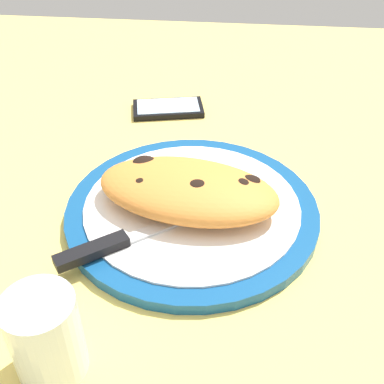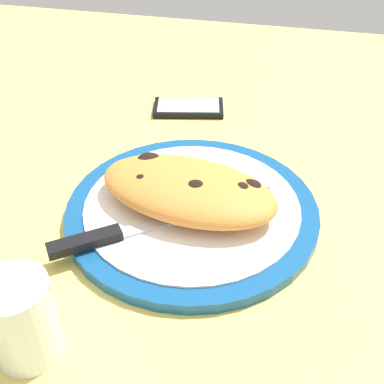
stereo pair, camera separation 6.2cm
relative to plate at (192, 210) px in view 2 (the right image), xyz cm
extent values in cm
cube|color=#EACC60|center=(0.00, 0.00, -2.36)|extent=(150.00, 150.00, 3.00)
cylinder|color=navy|center=(0.00, 0.00, -0.11)|extent=(32.79, 32.79, 1.50)
cylinder|color=white|center=(0.00, 0.00, 0.78)|extent=(27.98, 27.98, 0.30)
ellipsoid|color=orange|center=(0.54, 0.16, 3.23)|extent=(25.06, 16.40, 4.59)
ellipsoid|color=black|center=(-6.14, 0.49, 4.82)|extent=(2.20, 2.17, 0.69)
ellipsoid|color=black|center=(6.18, 0.94, 4.88)|extent=(2.01, 1.88, 0.60)
ellipsoid|color=black|center=(-0.76, 1.31, 5.15)|extent=(2.86, 2.55, 0.89)
ellipsoid|color=black|center=(6.73, -3.61, 4.59)|extent=(3.67, 3.45, 1.08)
ellipsoid|color=black|center=(-7.27, -1.14, 4.51)|extent=(2.56, 2.16, 0.88)
cube|color=silver|center=(-2.90, -6.47, 1.13)|extent=(13.41, 1.90, 0.40)
cube|color=silver|center=(5.76, -7.12, 1.13)|extent=(4.15, 2.49, 0.40)
cube|color=silver|center=(1.03, 3.31, 1.13)|extent=(12.70, 10.03, 0.40)
cube|color=black|center=(10.41, 10.29, 1.53)|extent=(8.20, 6.82, 1.20)
cube|color=black|center=(7.18, -27.77, -0.36)|extent=(13.34, 8.89, 1.00)
cube|color=silver|center=(7.18, -27.77, 0.22)|extent=(11.70, 7.63, 0.16)
cylinder|color=silver|center=(10.79, 23.53, 3.75)|extent=(6.61, 6.61, 9.22)
cylinder|color=silver|center=(10.79, 23.53, 2.24)|extent=(6.08, 6.08, 5.80)
camera|label=1|loc=(-5.12, 48.80, 40.99)|focal=45.77mm
camera|label=2|loc=(-11.24, 47.76, 40.99)|focal=45.77mm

